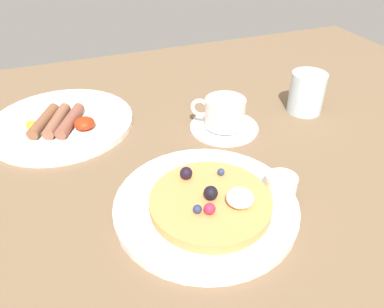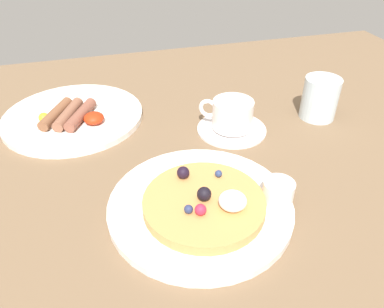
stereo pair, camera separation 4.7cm
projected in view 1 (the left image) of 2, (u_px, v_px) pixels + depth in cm
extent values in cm
cube|color=brown|center=(171.00, 198.00, 57.13)|extent=(156.24, 118.61, 3.00)
cylinder|color=white|center=(206.00, 205.00, 52.74)|extent=(26.11, 26.11, 1.31)
cylinder|color=#CE8D4C|center=(210.00, 202.00, 51.09)|extent=(16.92, 16.92, 1.53)
sphere|color=#C02643|center=(210.00, 209.00, 47.87)|extent=(1.56, 1.56, 1.56)
sphere|color=red|center=(211.00, 194.00, 50.20)|extent=(1.47, 1.47, 1.47)
sphere|color=black|center=(186.00, 173.00, 53.67)|extent=(1.84, 1.84, 1.84)
sphere|color=navy|center=(197.00, 209.00, 48.07)|extent=(1.20, 1.20, 1.20)
sphere|color=black|center=(211.00, 193.00, 50.06)|extent=(1.97, 1.97, 1.97)
sphere|color=navy|center=(221.00, 172.00, 54.51)|extent=(1.08, 1.08, 1.08)
ellipsoid|color=white|center=(240.00, 198.00, 49.08)|extent=(3.74, 3.74, 2.25)
cylinder|color=white|center=(281.00, 185.00, 52.98)|extent=(4.43, 4.43, 2.94)
cylinder|color=#742905|center=(282.00, 182.00, 52.63)|extent=(3.64, 3.64, 0.35)
cylinder|color=white|center=(62.00, 123.00, 71.38)|extent=(27.12, 27.12, 1.19)
cylinder|color=brown|center=(70.00, 120.00, 68.83)|extent=(6.36, 9.89, 2.12)
cylinder|color=brown|center=(57.00, 121.00, 68.79)|extent=(5.88, 10.02, 2.12)
cylinder|color=brown|center=(44.00, 121.00, 68.75)|extent=(6.39, 9.88, 2.12)
ellipsoid|color=white|center=(32.00, 128.00, 68.10)|extent=(7.69, 6.54, 0.60)
sphere|color=yellow|center=(32.00, 126.00, 67.81)|extent=(2.00, 2.00, 2.00)
ellipsoid|color=#B92C10|center=(84.00, 123.00, 68.04)|extent=(3.78, 3.78, 2.08)
cylinder|color=white|center=(224.00, 126.00, 70.60)|extent=(13.00, 13.00, 0.86)
cylinder|color=white|center=(225.00, 112.00, 68.82)|extent=(7.50, 7.50, 5.27)
torus|color=white|center=(200.00, 108.00, 69.68)|extent=(3.50, 2.87, 3.75)
cylinder|color=#8A6649|center=(225.00, 104.00, 67.84)|extent=(6.38, 6.38, 0.42)
cylinder|color=silver|center=(307.00, 93.00, 74.13)|extent=(6.91, 6.91, 8.18)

